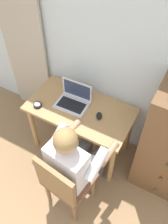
# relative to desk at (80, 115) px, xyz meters

# --- Properties ---
(wall_back) EXTENTS (4.80, 0.05, 2.50)m
(wall_back) POSITION_rel_desk_xyz_m (0.37, 0.37, 0.64)
(wall_back) COLOR silver
(wall_back) RESTS_ON ground_plane
(curtain_panel) EXTENTS (0.58, 0.03, 2.24)m
(curtain_panel) POSITION_rel_desk_xyz_m (-0.90, 0.30, 0.52)
(curtain_panel) COLOR #BCAD99
(curtain_panel) RESTS_ON ground_plane
(desk) EXTENTS (1.13, 0.60, 0.72)m
(desk) POSITION_rel_desk_xyz_m (0.00, 0.00, 0.00)
(desk) COLOR tan
(desk) RESTS_ON ground_plane
(chair) EXTENTS (0.47, 0.45, 0.90)m
(chair) POSITION_rel_desk_xyz_m (0.23, -0.70, -0.10)
(chair) COLOR brown
(chair) RESTS_ON ground_plane
(person_seated) EXTENTS (0.58, 0.62, 1.21)m
(person_seated) POSITION_rel_desk_xyz_m (0.25, -0.52, 0.08)
(person_seated) COLOR #4C4C4C
(person_seated) RESTS_ON ground_plane
(laptop) EXTENTS (0.35, 0.26, 0.24)m
(laptop) POSITION_rel_desk_xyz_m (-0.10, 0.04, 0.16)
(laptop) COLOR silver
(laptop) RESTS_ON desk
(computer_mouse) EXTENTS (0.09, 0.12, 0.03)m
(computer_mouse) POSITION_rel_desk_xyz_m (0.23, -0.01, 0.13)
(computer_mouse) COLOR black
(computer_mouse) RESTS_ON desk
(desk_clock) EXTENTS (0.09, 0.09, 0.03)m
(desk_clock) POSITION_rel_desk_xyz_m (-0.42, -0.19, 0.13)
(desk_clock) COLOR black
(desk_clock) RESTS_ON desk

